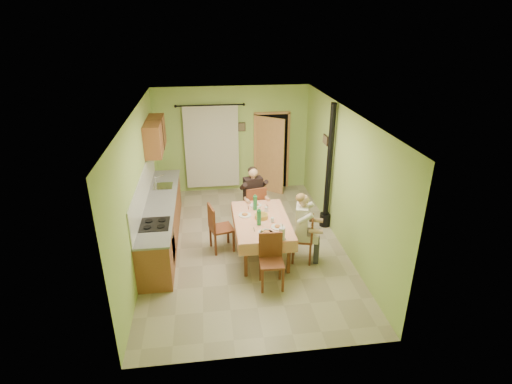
{
  "coord_description": "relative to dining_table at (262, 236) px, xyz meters",
  "views": [
    {
      "loc": [
        -0.7,
        -7.18,
        4.39
      ],
      "look_at": [
        0.25,
        0.1,
        1.15
      ],
      "focal_mm": 28.0,
      "sensor_mm": 36.0,
      "label": 1
    }
  ],
  "objects": [
    {
      "name": "picture_back",
      "position": [
        -0.05,
        3.32,
        1.37
      ],
      "size": [
        0.19,
        0.03,
        0.23
      ],
      "primitive_type": "cube",
      "color": "black",
      "rests_on": "room_shell"
    },
    {
      "name": "man_right",
      "position": [
        0.74,
        -0.37,
        0.5
      ],
      "size": [
        0.56,
        0.64,
        1.39
      ],
      "rotation": [
        0.0,
        0.0,
        1.29
      ],
      "color": "silver",
      "rests_on": "chair_right"
    },
    {
      "name": "chair_far",
      "position": [
        -0.02,
        1.1,
        -0.09
      ],
      "size": [
        0.53,
        0.53,
        1.02
      ],
      "rotation": [
        0.0,
        0.0,
        0.2
      ],
      "color": "brown",
      "rests_on": "ground"
    },
    {
      "name": "dining_table",
      "position": [
        0.0,
        0.0,
        0.0
      ],
      "size": [
        1.07,
        1.78,
        0.76
      ],
      "rotation": [
        0.0,
        0.0,
        -0.0
      ],
      "color": "#EE9E7B",
      "rests_on": "ground"
    },
    {
      "name": "kitchen_run",
      "position": [
        -2.01,
        0.74,
        0.1
      ],
      "size": [
        0.64,
        3.64,
        1.56
      ],
      "color": "brown",
      "rests_on": "ground"
    },
    {
      "name": "upper_cabinets",
      "position": [
        -2.12,
        2.05,
        1.57
      ],
      "size": [
        0.35,
        1.4,
        0.7
      ],
      "primitive_type": "cube",
      "color": "brown",
      "rests_on": "room_shell"
    },
    {
      "name": "tableware",
      "position": [
        0.01,
        -0.11,
        0.45
      ],
      "size": [
        0.81,
        1.59,
        0.33
      ],
      "color": "white",
      "rests_on": "dining_table"
    },
    {
      "name": "room_shell",
      "position": [
        -0.3,
        0.35,
        1.44
      ],
      "size": [
        4.04,
        6.04,
        2.82
      ],
      "color": "#AED26C",
      "rests_on": "ground"
    },
    {
      "name": "chair_left",
      "position": [
        -0.8,
        0.24,
        -0.09
      ],
      "size": [
        0.53,
        0.53,
        1.0
      ],
      "rotation": [
        0.0,
        0.0,
        -1.33
      ],
      "color": "brown",
      "rests_on": "ground"
    },
    {
      "name": "picture_right",
      "position": [
        1.67,
        1.55,
        1.47
      ],
      "size": [
        0.03,
        0.31,
        0.21
      ],
      "primitive_type": "cube",
      "color": "brown",
      "rests_on": "room_shell"
    },
    {
      "name": "stove_flue",
      "position": [
        1.6,
        0.95,
        0.64
      ],
      "size": [
        0.24,
        0.24,
        2.8
      ],
      "color": "black",
      "rests_on": "ground"
    },
    {
      "name": "chair_near",
      "position": [
        0.02,
        -1.09,
        -0.09
      ],
      "size": [
        0.43,
        0.43,
        0.97
      ],
      "rotation": [
        0.0,
        0.0,
        3.1
      ],
      "color": "brown",
      "rests_on": "ground"
    },
    {
      "name": "chair_right",
      "position": [
        0.76,
        -0.37,
        -0.09
      ],
      "size": [
        0.48,
        0.48,
        0.94
      ],
      "rotation": [
        0.0,
        0.0,
        1.29
      ],
      "color": "brown",
      "rests_on": "ground"
    },
    {
      "name": "curtain",
      "position": [
        -0.85,
        3.25,
        0.88
      ],
      "size": [
        1.7,
        0.07,
        2.22
      ],
      "color": "black",
      "rests_on": "ground"
    },
    {
      "name": "man_far",
      "position": [
        -0.02,
        1.12,
        0.5
      ],
      "size": [
        0.63,
        0.53,
        1.39
      ],
      "rotation": [
        0.0,
        0.0,
        0.2
      ],
      "color": "black",
      "rests_on": "chair_far"
    },
    {
      "name": "doorway",
      "position": [
        0.7,
        3.2,
        0.67
      ],
      "size": [
        0.96,
        0.56,
        2.15
      ],
      "color": "black",
      "rests_on": "ground"
    },
    {
      "name": "floor",
      "position": [
        -0.3,
        0.35,
        -0.38
      ],
      "size": [
        4.0,
        6.0,
        0.01
      ],
      "primitive_type": "cube",
      "color": "tan",
      "rests_on": "ground"
    }
  ]
}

